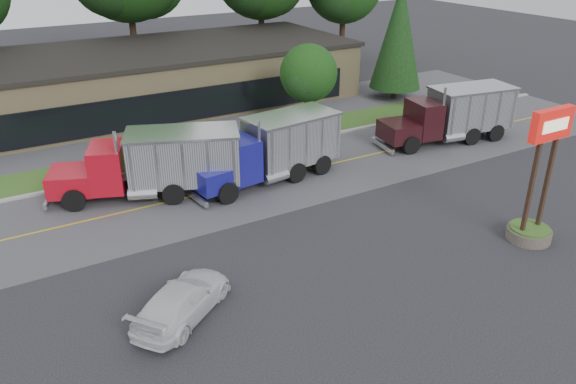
# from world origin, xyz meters

# --- Properties ---
(ground) EXTENTS (140.00, 140.00, 0.00)m
(ground) POSITION_xyz_m (0.00, 0.00, 0.00)
(ground) COLOR #39393E
(ground) RESTS_ON ground
(road) EXTENTS (60.00, 8.00, 0.02)m
(road) POSITION_xyz_m (0.00, 9.00, 0.00)
(road) COLOR slate
(road) RESTS_ON ground
(center_line) EXTENTS (60.00, 0.12, 0.01)m
(center_line) POSITION_xyz_m (0.00, 9.00, 0.00)
(center_line) COLOR gold
(center_line) RESTS_ON ground
(curb) EXTENTS (60.00, 0.30, 0.12)m
(curb) POSITION_xyz_m (0.00, 13.20, 0.00)
(curb) COLOR #9E9E99
(curb) RESTS_ON ground
(grass_verge) EXTENTS (60.00, 3.40, 0.03)m
(grass_verge) POSITION_xyz_m (0.00, 15.00, 0.00)
(grass_verge) COLOR #36561D
(grass_verge) RESTS_ON ground
(far_parking) EXTENTS (60.00, 7.00, 0.02)m
(far_parking) POSITION_xyz_m (0.00, 20.00, 0.00)
(far_parking) COLOR slate
(far_parking) RESTS_ON ground
(strip_mall) EXTENTS (32.00, 12.00, 4.00)m
(strip_mall) POSITION_xyz_m (2.00, 26.00, 2.00)
(strip_mall) COLOR tan
(strip_mall) RESTS_ON ground
(bilo_sign) EXTENTS (2.20, 1.90, 5.95)m
(bilo_sign) POSITION_xyz_m (10.50, -2.50, 2.02)
(bilo_sign) COLOR #6B6054
(bilo_sign) RESTS_ON ground
(evergreen_right) EXTENTS (3.99, 3.99, 9.06)m
(evergreen_right) POSITION_xyz_m (20.00, 18.00, 4.98)
(evergreen_right) COLOR #382619
(evergreen_right) RESTS_ON ground
(tree_verge) EXTENTS (4.01, 3.77, 5.72)m
(tree_verge) POSITION_xyz_m (10.06, 15.05, 3.64)
(tree_verge) COLOR #382619
(tree_verge) RESTS_ON ground
(dump_truck_red) EXTENTS (9.61, 5.70, 3.36)m
(dump_truck_red) POSITION_xyz_m (-2.03, 9.96, 1.81)
(dump_truck_red) COLOR black
(dump_truck_red) RESTS_ON ground
(dump_truck_blue) EXTENTS (8.80, 3.57, 3.36)m
(dump_truck_blue) POSITION_xyz_m (4.02, 8.93, 1.81)
(dump_truck_blue) COLOR black
(dump_truck_blue) RESTS_ON ground
(dump_truck_maroon) EXTENTS (9.05, 3.92, 3.36)m
(dump_truck_maroon) POSITION_xyz_m (16.80, 8.47, 1.81)
(dump_truck_maroon) COLOR black
(dump_truck_maroon) RESTS_ON ground
(rally_car) EXTENTS (4.70, 4.16, 1.31)m
(rally_car) POSITION_xyz_m (-4.54, 0.04, 0.65)
(rally_car) COLOR silver
(rally_car) RESTS_ON ground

